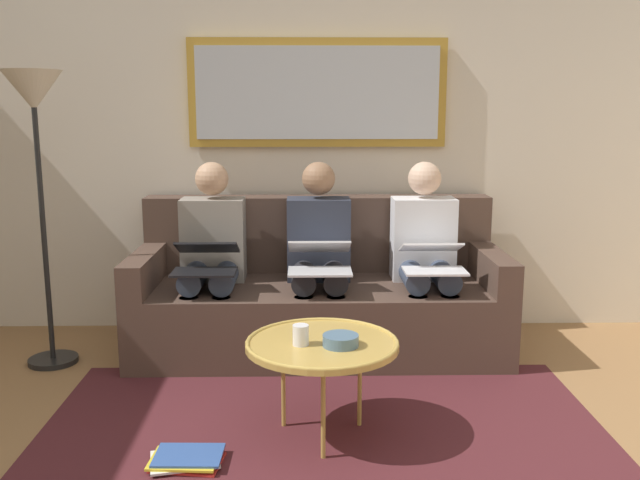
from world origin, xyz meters
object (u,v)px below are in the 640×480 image
(person_right, at_px, (212,253))
(laptop_black, at_px, (206,258))
(person_middle, at_px, (319,252))
(cup, at_px, (301,335))
(magazine_stack, at_px, (186,459))
(laptop_white, at_px, (433,257))
(laptop_silver, at_px, (320,257))
(coffee_table, at_px, (322,345))
(bowl, at_px, (341,340))
(person_left, at_px, (425,252))
(framed_mirror, at_px, (317,93))
(couch, at_px, (319,297))
(standing_lamp, at_px, (35,124))

(person_right, relative_size, laptop_black, 3.10)
(person_right, bearing_deg, person_middle, 180.00)
(cup, bearing_deg, magazine_stack, 23.54)
(laptop_white, distance_m, laptop_silver, 0.64)
(laptop_white, distance_m, magazine_stack, 1.78)
(person_middle, relative_size, person_right, 1.00)
(coffee_table, bearing_deg, bowl, 146.23)
(person_right, bearing_deg, person_left, 180.00)
(coffee_table, height_order, person_left, person_left)
(laptop_black, bearing_deg, person_middle, -160.02)
(laptop_black, bearing_deg, magazine_stack, 93.12)
(person_middle, height_order, laptop_black, person_middle)
(person_left, relative_size, person_right, 1.00)
(framed_mirror, height_order, magazine_stack, framed_mirror)
(couch, bearing_deg, laptop_silver, 90.00)
(person_left, distance_m, laptop_white, 0.24)
(laptop_black, relative_size, standing_lamp, 0.22)
(person_left, height_order, person_middle, same)
(standing_lamp, bearing_deg, laptop_white, 178.95)
(coffee_table, distance_m, person_left, 1.33)
(coffee_table, height_order, person_right, person_right)
(laptop_silver, relative_size, standing_lamp, 0.23)
(person_left, distance_m, person_middle, 0.64)
(coffee_table, relative_size, person_middle, 0.60)
(person_left, relative_size, laptop_white, 3.23)
(coffee_table, xyz_separation_m, standing_lamp, (1.54, -0.95, 0.94))
(framed_mirror, distance_m, standing_lamp, 1.69)
(couch, distance_m, laptop_silver, 0.43)
(bowl, bearing_deg, person_left, -115.28)
(framed_mirror, xyz_separation_m, coffee_table, (0.01, 1.61, -1.12))
(couch, bearing_deg, standing_lamp, 9.80)
(laptop_white, bearing_deg, person_middle, -20.47)
(bowl, distance_m, laptop_black, 1.21)
(framed_mirror, height_order, laptop_black, framed_mirror)
(coffee_table, distance_m, laptop_black, 1.13)
(laptop_white, xyz_separation_m, person_middle, (0.64, -0.24, -0.02))
(bowl, height_order, magazine_stack, bowl)
(laptop_white, distance_m, laptop_black, 1.28)
(bowl, distance_m, magazine_stack, 0.81)
(framed_mirror, relative_size, person_middle, 1.44)
(laptop_black, bearing_deg, standing_lamp, -2.13)
(bowl, height_order, person_right, person_right)
(laptop_silver, bearing_deg, laptop_white, 179.21)
(bowl, relative_size, laptop_black, 0.42)
(person_right, bearing_deg, coffee_table, 118.86)
(couch, xyz_separation_m, bowl, (-0.07, 1.27, 0.16))
(person_middle, distance_m, laptop_silver, 0.23)
(couch, relative_size, cup, 24.44)
(coffee_table, xyz_separation_m, person_left, (-0.65, -1.15, 0.17))
(bowl, xyz_separation_m, laptop_silver, (0.07, -0.97, 0.16))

